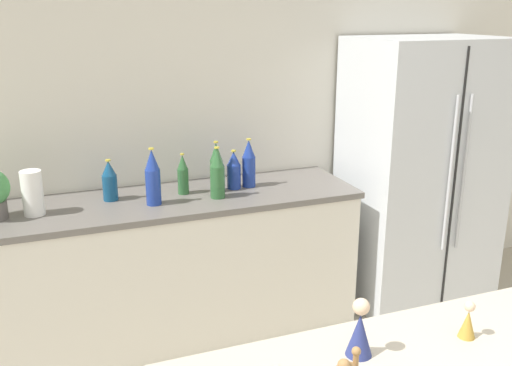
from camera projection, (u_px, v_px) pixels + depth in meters
name	position (u px, v px, depth m)	size (l,w,h in m)	color
wall_back	(223.00, 114.00, 3.56)	(8.00, 0.06, 2.55)	silver
back_counter	(176.00, 267.00, 3.37)	(2.13, 0.63, 0.88)	silver
refrigerator	(420.00, 173.00, 3.75)	(0.92, 0.70, 1.74)	silver
paper_towel_roll	(32.00, 193.00, 2.93)	(0.11, 0.11, 0.24)	white
back_bottle_0	(183.00, 175.00, 3.27)	(0.06, 0.06, 0.24)	#2D6033
back_bottle_1	(249.00, 164.00, 3.39)	(0.08, 0.08, 0.29)	navy
back_bottle_2	(110.00, 181.00, 3.16)	(0.08, 0.08, 0.23)	navy
back_bottle_3	(234.00, 170.00, 3.37)	(0.08, 0.08, 0.23)	navy
back_bottle_4	(153.00, 178.00, 3.08)	(0.08, 0.08, 0.32)	navy
back_bottle_5	(216.00, 168.00, 3.30)	(0.08, 0.08, 0.30)	#2D6033
back_bottle_6	(217.00, 174.00, 3.19)	(0.08, 0.08, 0.29)	#2D6033
wise_man_figurine_crimson	(360.00, 331.00, 1.53)	(0.07, 0.07, 0.17)	navy
wise_man_figurine_purple	(468.00, 322.00, 1.62)	(0.05, 0.05, 0.11)	#B28933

